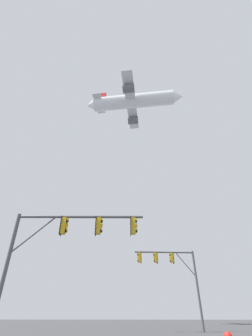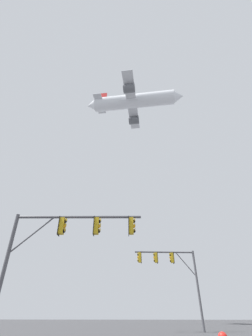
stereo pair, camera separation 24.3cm
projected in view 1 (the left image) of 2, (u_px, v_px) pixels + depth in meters
The scene contains 3 objects.
signal_pole_near at pixel (66, 238), 12.71m from camera, with size 7.14×0.78×6.14m.
signal_pole_far at pixel (172, 267), 22.37m from camera, with size 5.82×0.94×6.63m.
airplane at pixel (133, 101), 55.86m from camera, with size 23.16×17.89×6.32m.
Camera 1 is at (0.71, -5.80, 1.25)m, focal length 25.06 mm.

